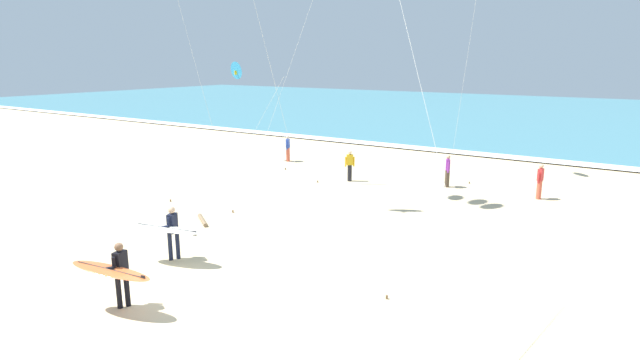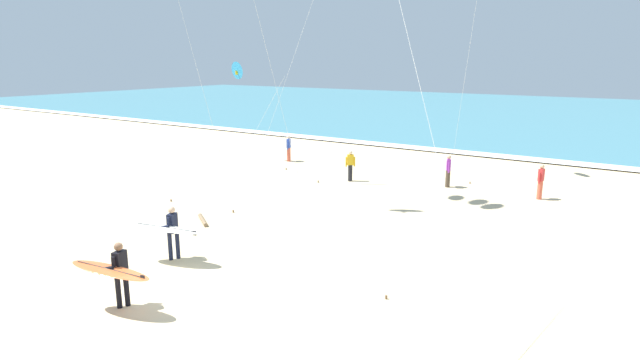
{
  "view_description": "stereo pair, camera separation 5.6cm",
  "coord_description": "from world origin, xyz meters",
  "px_view_note": "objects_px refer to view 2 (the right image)",
  "views": [
    {
      "loc": [
        10.08,
        -8.58,
        6.07
      ],
      "look_at": [
        0.81,
        5.47,
        2.12
      ],
      "focal_mm": 28.85,
      "sensor_mm": 36.0,
      "label": 1
    },
    {
      "loc": [
        10.13,
        -8.55,
        6.07
      ],
      "look_at": [
        0.81,
        5.47,
        2.12
      ],
      "focal_mm": 28.85,
      "sensor_mm": 36.0,
      "label": 2
    }
  ],
  "objects_px": {
    "kite_delta_cobalt_far": "(238,71)",
    "bystander_red_top": "(541,181)",
    "surfer_lead": "(115,270)",
    "bystander_blue_top": "(289,148)",
    "bystander_purple_top": "(448,171)",
    "driftwood_log": "(203,220)",
    "surfer_trailing": "(170,229)",
    "bystander_yellow_top": "(350,165)"
  },
  "relations": [
    {
      "from": "bystander_purple_top",
      "to": "surfer_trailing",
      "type": "bearing_deg",
      "value": -105.16
    },
    {
      "from": "surfer_trailing",
      "to": "bystander_red_top",
      "type": "bearing_deg",
      "value": 60.38
    },
    {
      "from": "surfer_trailing",
      "to": "bystander_purple_top",
      "type": "relative_size",
      "value": 1.43
    },
    {
      "from": "bystander_yellow_top",
      "to": "bystander_blue_top",
      "type": "bearing_deg",
      "value": 157.0
    },
    {
      "from": "bystander_red_top",
      "to": "driftwood_log",
      "type": "relative_size",
      "value": 1.17
    },
    {
      "from": "surfer_trailing",
      "to": "bystander_blue_top",
      "type": "distance_m",
      "value": 16.21
    },
    {
      "from": "surfer_trailing",
      "to": "bystander_red_top",
      "type": "distance_m",
      "value": 16.09
    },
    {
      "from": "surfer_lead",
      "to": "bystander_red_top",
      "type": "bearing_deg",
      "value": 68.76
    },
    {
      "from": "kite_delta_cobalt_far",
      "to": "bystander_yellow_top",
      "type": "bearing_deg",
      "value": -7.49
    },
    {
      "from": "kite_delta_cobalt_far",
      "to": "bystander_yellow_top",
      "type": "relative_size",
      "value": 3.76
    },
    {
      "from": "surfer_lead",
      "to": "driftwood_log",
      "type": "relative_size",
      "value": 1.65
    },
    {
      "from": "surfer_trailing",
      "to": "surfer_lead",
      "type": "bearing_deg",
      "value": -63.96
    },
    {
      "from": "kite_delta_cobalt_far",
      "to": "bystander_red_top",
      "type": "bearing_deg",
      "value": 1.75
    },
    {
      "from": "bystander_yellow_top",
      "to": "surfer_lead",
      "type": "bearing_deg",
      "value": -81.6
    },
    {
      "from": "surfer_lead",
      "to": "bystander_blue_top",
      "type": "xyz_separation_m",
      "value": [
        -8.03,
        17.66,
        -0.24
      ]
    },
    {
      "from": "kite_delta_cobalt_far",
      "to": "driftwood_log",
      "type": "bearing_deg",
      "value": -54.61
    },
    {
      "from": "surfer_trailing",
      "to": "kite_delta_cobalt_far",
      "type": "xyz_separation_m",
      "value": [
        -9.3,
        13.46,
        4.37
      ]
    },
    {
      "from": "bystander_blue_top",
      "to": "driftwood_log",
      "type": "distance_m",
      "value": 12.36
    },
    {
      "from": "surfer_lead",
      "to": "bystander_blue_top",
      "type": "height_order",
      "value": "surfer_lead"
    },
    {
      "from": "surfer_trailing",
      "to": "driftwood_log",
      "type": "relative_size",
      "value": 1.68
    },
    {
      "from": "surfer_lead",
      "to": "bystander_yellow_top",
      "type": "distance_m",
      "value": 15.38
    },
    {
      "from": "bystander_purple_top",
      "to": "surfer_lead",
      "type": "bearing_deg",
      "value": -98.02
    },
    {
      "from": "kite_delta_cobalt_far",
      "to": "bystander_blue_top",
      "type": "distance_m",
      "value": 5.49
    },
    {
      "from": "surfer_trailing",
      "to": "bystander_purple_top",
      "type": "xyz_separation_m",
      "value": [
        3.76,
        13.87,
        -0.24
      ]
    },
    {
      "from": "bystander_purple_top",
      "to": "driftwood_log",
      "type": "distance_m",
      "value": 12.09
    },
    {
      "from": "bystander_red_top",
      "to": "bystander_blue_top",
      "type": "height_order",
      "value": "same"
    },
    {
      "from": "bystander_red_top",
      "to": "bystander_blue_top",
      "type": "distance_m",
      "value": 14.6
    },
    {
      "from": "bystander_blue_top",
      "to": "bystander_yellow_top",
      "type": "bearing_deg",
      "value": -23.0
    },
    {
      "from": "kite_delta_cobalt_far",
      "to": "bystander_red_top",
      "type": "xyz_separation_m",
      "value": [
        17.25,
        0.53,
        -4.6
      ]
    },
    {
      "from": "bystander_yellow_top",
      "to": "bystander_blue_top",
      "type": "relative_size",
      "value": 1.0
    },
    {
      "from": "surfer_lead",
      "to": "bystander_purple_top",
      "type": "bearing_deg",
      "value": 81.98
    },
    {
      "from": "driftwood_log",
      "to": "kite_delta_cobalt_far",
      "type": "bearing_deg",
      "value": 125.39
    },
    {
      "from": "kite_delta_cobalt_far",
      "to": "driftwood_log",
      "type": "xyz_separation_m",
      "value": [
        7.2,
        -10.13,
        -5.34
      ]
    },
    {
      "from": "bystander_purple_top",
      "to": "bystander_red_top",
      "type": "bearing_deg",
      "value": 1.57
    },
    {
      "from": "bystander_purple_top",
      "to": "bystander_blue_top",
      "type": "distance_m",
      "value": 10.42
    },
    {
      "from": "bystander_yellow_top",
      "to": "driftwood_log",
      "type": "distance_m",
      "value": 9.14
    },
    {
      "from": "surfer_lead",
      "to": "bystander_yellow_top",
      "type": "xyz_separation_m",
      "value": [
        -2.25,
        15.21,
        -0.24
      ]
    },
    {
      "from": "surfer_lead",
      "to": "driftwood_log",
      "type": "xyz_separation_m",
      "value": [
        -3.5,
        6.19,
        -0.97
      ]
    },
    {
      "from": "bystander_purple_top",
      "to": "driftwood_log",
      "type": "xyz_separation_m",
      "value": [
        -5.86,
        -10.55,
        -0.74
      ]
    },
    {
      "from": "bystander_red_top",
      "to": "bystander_yellow_top",
      "type": "bearing_deg",
      "value": -169.44
    },
    {
      "from": "bystander_purple_top",
      "to": "bystander_blue_top",
      "type": "height_order",
      "value": "same"
    },
    {
      "from": "driftwood_log",
      "to": "surfer_lead",
      "type": "bearing_deg",
      "value": -60.51
    }
  ]
}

